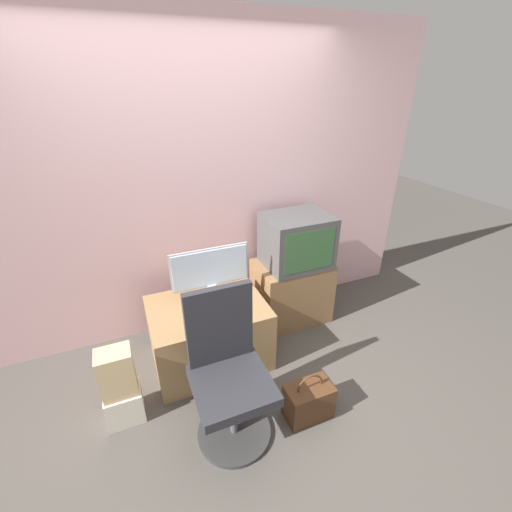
% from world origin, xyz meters
% --- Properties ---
extents(ground_plane, '(12.00, 12.00, 0.00)m').
position_xyz_m(ground_plane, '(0.00, 0.00, 0.00)').
color(ground_plane, '#4C4742').
extents(wall_back, '(4.40, 0.05, 2.60)m').
position_xyz_m(wall_back, '(0.00, 1.32, 1.30)').
color(wall_back, beige).
rests_on(wall_back, ground_plane).
extents(desk, '(0.90, 0.67, 0.54)m').
position_xyz_m(desk, '(-0.08, 0.73, 0.27)').
color(desk, '#937047').
rests_on(desk, ground_plane).
extents(side_stand, '(0.68, 0.48, 0.60)m').
position_xyz_m(side_stand, '(0.81, 0.99, 0.30)').
color(side_stand, olive).
rests_on(side_stand, ground_plane).
extents(main_monitor, '(0.63, 0.21, 0.43)m').
position_xyz_m(main_monitor, '(-0.01, 0.85, 0.76)').
color(main_monitor, '#B2B2B7').
rests_on(main_monitor, desk).
extents(keyboard, '(0.28, 0.10, 0.01)m').
position_xyz_m(keyboard, '(-0.01, 0.64, 0.55)').
color(keyboard, silver).
rests_on(keyboard, desk).
extents(mouse, '(0.05, 0.04, 0.03)m').
position_xyz_m(mouse, '(0.20, 0.64, 0.56)').
color(mouse, silver).
rests_on(mouse, desk).
extents(crt_tv, '(0.57, 0.47, 0.47)m').
position_xyz_m(crt_tv, '(0.83, 0.97, 0.84)').
color(crt_tv, '#474747').
rests_on(crt_tv, side_stand).
extents(office_chair, '(0.49, 0.49, 1.03)m').
position_xyz_m(office_chair, '(-0.14, 0.06, 0.46)').
color(office_chair, '#333333').
rests_on(office_chair, ground_plane).
extents(cardboard_box_lower, '(0.24, 0.20, 0.25)m').
position_xyz_m(cardboard_box_lower, '(-0.79, 0.41, 0.12)').
color(cardboard_box_lower, beige).
rests_on(cardboard_box_lower, ground_plane).
extents(cardboard_box_upper, '(0.22, 0.17, 0.34)m').
position_xyz_m(cardboard_box_upper, '(-0.79, 0.41, 0.42)').
color(cardboard_box_upper, '#D1B27F').
rests_on(cardboard_box_upper, cardboard_box_lower).
extents(handbag, '(0.33, 0.19, 0.37)m').
position_xyz_m(handbag, '(0.39, -0.07, 0.14)').
color(handbag, '#4C2D19').
rests_on(handbag, ground_plane).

